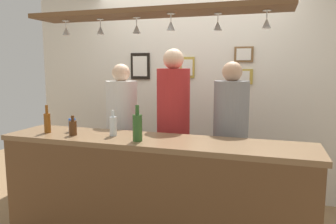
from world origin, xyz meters
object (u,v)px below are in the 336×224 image
bottle_champagne_green (137,127)px  picture_frame_lower_pair (240,77)px  picture_frame_crest (187,67)px  bottle_beer_brown_stubby (73,128)px  person_middle_red_shirt (173,117)px  bottle_beer_amber_tall (47,122)px  person_left_white_patterned_shirt (122,124)px  picture_frame_upper_small (244,54)px  bottle_soda_clear (113,126)px  drink_can (72,125)px  person_right_grey_shirt (231,129)px  picture_frame_caricature (140,66)px

bottle_champagne_green → picture_frame_lower_pair: (0.68, 1.52, 0.38)m
picture_frame_crest → picture_frame_lower_pair: picture_frame_crest is taller
picture_frame_crest → bottle_beer_brown_stubby: bearing=-114.3°
person_middle_red_shirt → bottle_beer_amber_tall: person_middle_red_shirt is taller
person_left_white_patterned_shirt → bottle_champagne_green: person_left_white_patterned_shirt is taller
picture_frame_crest → picture_frame_upper_small: 0.70m
picture_frame_crest → bottle_soda_clear: bearing=-102.8°
drink_can → bottle_beer_brown_stubby: bearing=-53.7°
person_right_grey_shirt → drink_can: person_right_grey_shirt is taller
bottle_champagne_green → bottle_beer_amber_tall: (-0.93, 0.06, -0.02)m
person_left_white_patterned_shirt → bottle_soda_clear: person_left_white_patterned_shirt is taller
person_middle_red_shirt → bottle_soda_clear: person_middle_red_shirt is taller
bottle_champagne_green → picture_frame_lower_pair: size_ratio=1.00×
drink_can → picture_frame_caricature: 1.46m
person_left_white_patterned_shirt → bottle_beer_brown_stubby: (-0.14, -0.71, 0.08)m
bottle_champagne_green → drink_can: 0.77m
bottle_beer_amber_tall → picture_frame_crest: size_ratio=1.00×
picture_frame_crest → bottle_beer_amber_tall: bearing=-123.5°
person_middle_red_shirt → drink_can: person_middle_red_shirt is taller
bottle_beer_brown_stubby → bottle_champagne_green: bearing=-2.7°
drink_can → person_left_white_patterned_shirt: bearing=66.1°
person_left_white_patterned_shirt → bottle_beer_brown_stubby: 0.73m
person_left_white_patterned_shirt → bottle_champagne_green: bearing=-55.9°
person_left_white_patterned_shirt → bottle_beer_amber_tall: (-0.43, -0.68, 0.11)m
bottle_soda_clear → picture_frame_crest: (0.32, 1.39, 0.51)m
person_left_white_patterned_shirt → picture_frame_caricature: (-0.10, 0.78, 0.63)m
picture_frame_crest → person_left_white_patterned_shirt: bearing=-124.3°
bottle_beer_amber_tall → drink_can: (0.19, 0.12, -0.04)m
person_left_white_patterned_shirt → picture_frame_lower_pair: size_ratio=5.44×
picture_frame_upper_small → person_middle_red_shirt: bearing=-128.9°
bottle_soda_clear → picture_frame_caricature: (-0.32, 1.39, 0.53)m
person_right_grey_shirt → picture_frame_crest: 1.17m
drink_can → picture_frame_caricature: (0.14, 1.34, 0.56)m
person_left_white_patterned_shirt → picture_frame_upper_small: (1.21, 0.78, 0.76)m
person_middle_red_shirt → person_left_white_patterned_shirt: bearing=180.0°
person_middle_red_shirt → person_right_grey_shirt: size_ratio=1.08×
picture_frame_caricature → person_right_grey_shirt: bearing=-31.3°
person_left_white_patterned_shirt → person_middle_red_shirt: person_middle_red_shirt is taller
bottle_champagne_green → drink_can: (-0.75, 0.18, -0.06)m
person_left_white_patterned_shirt → bottle_beer_brown_stubby: person_left_white_patterned_shirt is taller
bottle_beer_amber_tall → bottle_beer_brown_stubby: bearing=-5.2°
picture_frame_crest → drink_can: bearing=-120.2°
person_middle_red_shirt → picture_frame_crest: bearing=94.0°
picture_frame_crest → picture_frame_lower_pair: (0.65, 0.00, -0.11)m
drink_can → bottle_beer_amber_tall: bearing=-146.9°
person_left_white_patterned_shirt → person_middle_red_shirt: bearing=0.0°
bottle_beer_amber_tall → picture_frame_crest: 1.82m
person_right_grey_shirt → bottle_champagne_green: size_ratio=5.50×
picture_frame_upper_small → picture_frame_caricature: 1.32m
bottle_champagne_green → picture_frame_upper_small: size_ratio=1.36×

